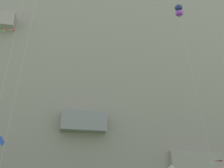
# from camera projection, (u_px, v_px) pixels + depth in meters

# --- Properties ---
(cliff_face) EXTENTS (180.00, 29.69, 73.34)m
(cliff_face) POSITION_uv_depth(u_px,v_px,m) (81.00, 81.00, 80.96)
(cliff_face) COLOR gray
(cliff_face) RESTS_ON ground
(kite_delta_low_right) EXTENTS (3.59, 4.05, 9.27)m
(kite_delta_low_right) POSITION_uv_depth(u_px,v_px,m) (222.00, 165.00, 48.85)
(kite_delta_low_right) COLOR #CC3399
(kite_delta_low_right) RESTS_ON ground
(kite_box_low_left) EXTENTS (1.25, 5.62, 33.08)m
(kite_box_low_left) POSITION_uv_depth(u_px,v_px,m) (179.00, 11.00, 43.81)
(kite_box_low_left) COLOR navy
(kite_box_low_left) RESTS_ON ground
(kite_banner_upper_mid) EXTENTS (4.36, 5.58, 32.45)m
(kite_banner_upper_mid) POSITION_uv_depth(u_px,v_px,m) (3.00, 49.00, 46.85)
(kite_banner_upper_mid) COLOR black
(kite_banner_upper_mid) RESTS_ON ground
(kite_diamond_high_center) EXTENTS (1.40, 2.08, 11.77)m
(kite_diamond_high_center) POSITION_uv_depth(u_px,v_px,m) (1.00, 144.00, 37.69)
(kite_diamond_high_center) COLOR blue
(kite_diamond_high_center) RESTS_ON ground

